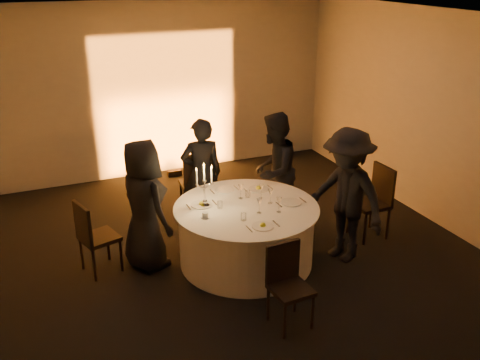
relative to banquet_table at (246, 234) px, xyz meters
name	(u,v)px	position (x,y,z in m)	size (l,w,h in m)	color
floor	(246,261)	(0.00, 0.00, -0.38)	(7.00, 7.00, 0.00)	black
ceiling	(247,19)	(0.00, 0.00, 2.62)	(7.00, 7.00, 0.00)	silver
wall_back	(166,89)	(0.00, 3.50, 1.12)	(7.00, 7.00, 0.00)	#A19D96
wall_front	(473,322)	(0.00, -3.50, 1.12)	(7.00, 7.00, 0.00)	#A19D96
wall_right	(445,123)	(3.00, 0.00, 1.12)	(7.00, 7.00, 0.00)	#A19D96
uplighter_fixture	(175,173)	(0.00, 3.20, -0.33)	(0.25, 0.12, 0.10)	black
banquet_table	(246,234)	(0.00, 0.00, 0.00)	(1.80, 1.80, 0.77)	black
chair_left	(93,234)	(-1.81, 0.48, 0.15)	(0.51, 0.51, 0.95)	black
chair_back_left	(198,181)	(-0.15, 1.42, 0.21)	(0.50, 0.50, 1.06)	black
chair_back_right	(273,178)	(1.03, 1.34, 0.09)	(0.52, 0.52, 0.85)	black
chair_right	(375,197)	(1.91, -0.04, 0.19)	(0.46, 0.46, 1.02)	black
chair_front	(287,280)	(-0.10, -1.29, 0.12)	(0.42, 0.42, 0.90)	black
guest_left	(144,205)	(-1.17, 0.41, 0.44)	(0.81, 0.53, 1.66)	black
guest_back_left	(202,174)	(-0.17, 1.17, 0.42)	(0.59, 0.38, 1.61)	black
guest_back_right	(274,171)	(0.78, 0.81, 0.45)	(0.81, 0.63, 1.67)	black
guest_right	(346,196)	(1.19, -0.38, 0.49)	(1.12, 0.65, 1.74)	black
plate_left	(202,204)	(-0.49, 0.26, 0.40)	(0.35, 0.27, 0.08)	white
plate_back_left	(224,190)	(-0.06, 0.58, 0.39)	(0.36, 0.25, 0.01)	white
plate_back_right	(258,188)	(0.36, 0.43, 0.40)	(0.35, 0.26, 0.08)	white
plate_right	(291,202)	(0.56, -0.11, 0.39)	(0.36, 0.26, 0.01)	white
plate_front	(263,225)	(-0.04, -0.56, 0.40)	(0.36, 0.25, 0.08)	white
coffee_cup	(205,215)	(-0.56, -0.08, 0.42)	(0.11, 0.11, 0.07)	white
candelabra	(205,191)	(-0.46, 0.22, 0.58)	(0.24, 0.11, 0.57)	white
wine_glass_a	(261,188)	(0.28, 0.16, 0.52)	(0.07, 0.07, 0.19)	silver
wine_glass_b	(279,202)	(0.30, -0.29, 0.52)	(0.07, 0.07, 0.19)	silver
wine_glass_c	(241,188)	(0.04, 0.26, 0.52)	(0.07, 0.07, 0.19)	silver
wine_glass_d	(270,193)	(0.32, -0.02, 0.52)	(0.07, 0.07, 0.19)	silver
wine_glass_e	(259,203)	(0.07, -0.22, 0.52)	(0.07, 0.07, 0.19)	silver
tumbler_a	(244,217)	(-0.18, -0.32, 0.43)	(0.07, 0.07, 0.09)	silver
tumbler_b	(220,205)	(-0.31, 0.09, 0.43)	(0.07, 0.07, 0.09)	silver
tumbler_c	(248,194)	(0.14, 0.26, 0.43)	(0.07, 0.07, 0.09)	silver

